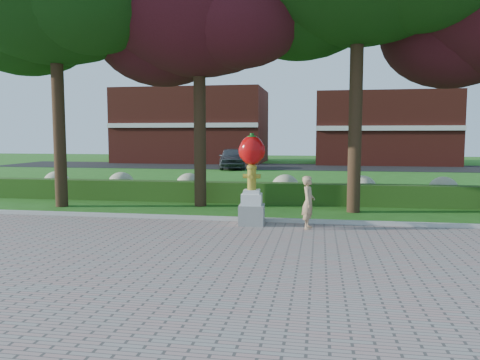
{
  "coord_description": "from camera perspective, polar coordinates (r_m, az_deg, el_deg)",
  "views": [
    {
      "loc": [
        2.35,
        -10.7,
        2.61
      ],
      "look_at": [
        0.35,
        1.0,
        1.47
      ],
      "focal_mm": 35.0,
      "sensor_mm": 36.0,
      "label": 1
    }
  ],
  "objects": [
    {
      "name": "building_left",
      "position": [
        46.38,
        -5.78,
        6.55
      ],
      "size": [
        14.0,
        8.0,
        7.0
      ],
      "primitive_type": "cube",
      "color": "maroon",
      "rests_on": "ground"
    },
    {
      "name": "lawn_hedge",
      "position": [
        17.99,
        2.13,
        -1.58
      ],
      "size": [
        24.0,
        0.7,
        0.8
      ],
      "primitive_type": "cube",
      "color": "#1E4012",
      "rests_on": "ground"
    },
    {
      "name": "woman",
      "position": [
        13.02,
        8.33,
        -2.71
      ],
      "size": [
        0.39,
        0.56,
        1.46
      ],
      "primitive_type": "imported",
      "rotation": [
        0.0,
        0.0,
        1.48
      ],
      "color": "tan",
      "rests_on": "walkway"
    },
    {
      "name": "street",
      "position": [
        38.86,
        6.22,
        1.61
      ],
      "size": [
        50.0,
        8.0,
        0.02
      ],
      "primitive_type": "cube",
      "color": "black",
      "rests_on": "ground"
    },
    {
      "name": "walkway",
      "position": [
        7.56,
        -9.31,
        -14.64
      ],
      "size": [
        40.0,
        14.0,
        0.04
      ],
      "primitive_type": "cube",
      "color": "gray",
      "rests_on": "ground"
    },
    {
      "name": "hydrant_sculpture",
      "position": [
        13.39,
        1.45,
        0.43
      ],
      "size": [
        0.77,
        0.75,
        2.63
      ],
      "rotation": [
        0.0,
        0.0,
        0.06
      ],
      "color": "gray",
      "rests_on": "walkway"
    },
    {
      "name": "parked_car",
      "position": [
        36.38,
        -1.01,
        2.69
      ],
      "size": [
        2.85,
        5.11,
        1.64
      ],
      "primitive_type": "imported",
      "rotation": [
        0.0,
        0.0,
        0.2
      ],
      "color": "#3D4045",
      "rests_on": "street"
    },
    {
      "name": "curb",
      "position": [
        14.13,
        -0.02,
        -4.86
      ],
      "size": [
        40.0,
        0.18,
        0.15
      ],
      "primitive_type": "cube",
      "color": "#ADADA5",
      "rests_on": "ground"
    },
    {
      "name": "ground",
      "position": [
        11.26,
        -2.62,
        -7.93
      ],
      "size": [
        100.0,
        100.0,
        0.0
      ],
      "primitive_type": "plane",
      "color": "#245B16",
      "rests_on": "ground"
    },
    {
      "name": "hydrangea_row",
      "position": [
        18.9,
        4.25,
        -0.79
      ],
      "size": [
        20.1,
        1.1,
        0.99
      ],
      "color": "#BFBD92",
      "rests_on": "ground"
    },
    {
      "name": "building_right",
      "position": [
        45.06,
        17.0,
        5.99
      ],
      "size": [
        12.0,
        8.0,
        6.4
      ],
      "primitive_type": "cube",
      "color": "maroon",
      "rests_on": "ground"
    },
    {
      "name": "tree_mid_left",
      "position": [
        17.98,
        -5.3,
        20.57
      ],
      "size": [
        8.25,
        7.04,
        10.69
      ],
      "color": "black",
      "rests_on": "ground"
    }
  ]
}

